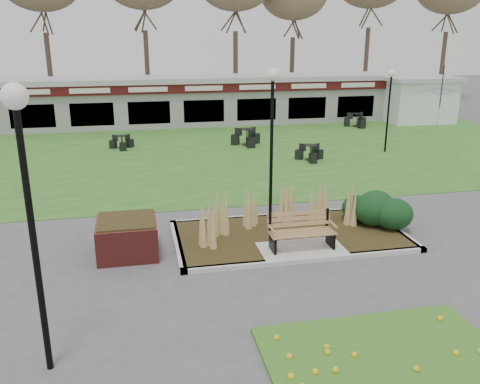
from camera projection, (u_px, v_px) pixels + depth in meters
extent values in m
plane|color=#515154|center=(303.00, 255.00, 13.03)|extent=(100.00, 100.00, 0.00)
cube|color=#286921|center=(223.00, 152.00, 24.23)|extent=(34.00, 16.00, 0.02)
cube|color=#365F1B|center=(389.00, 363.00, 8.72)|extent=(4.20, 3.00, 0.08)
cube|color=#2D2412|center=(290.00, 235.00, 14.13)|extent=(6.22, 3.22, 0.12)
cube|color=#B7B7B2|center=(309.00, 260.00, 12.63)|extent=(6.40, 0.18, 0.12)
cube|color=#B7B7B2|center=(274.00, 216.00, 15.64)|extent=(6.40, 0.18, 0.12)
cube|color=#B7B7B2|center=(178.00, 245.00, 13.53)|extent=(0.18, 3.40, 0.12)
cube|color=#B7B7B2|center=(392.00, 227.00, 14.74)|extent=(0.18, 3.40, 0.12)
cube|color=#B7B7B2|center=(302.00, 250.00, 13.15)|extent=(2.20, 1.20, 0.13)
cone|color=tan|center=(220.00, 214.00, 13.95)|extent=(0.36, 0.36, 1.15)
cone|color=tan|center=(252.00, 207.00, 14.51)|extent=(0.36, 0.36, 1.15)
cone|color=tan|center=(287.00, 202.00, 14.91)|extent=(0.36, 0.36, 1.15)
cone|color=tan|center=(318.00, 202.00, 14.90)|extent=(0.36, 0.36, 1.15)
cone|color=tan|center=(349.00, 205.00, 14.68)|extent=(0.36, 0.36, 1.15)
cone|color=tan|center=(206.00, 226.00, 13.10)|extent=(0.36, 0.36, 1.15)
ellipsoid|color=black|center=(374.00, 209.00, 14.66)|extent=(1.21, 1.10, 0.99)
ellipsoid|color=black|center=(394.00, 214.00, 14.38)|extent=(1.10, 1.00, 0.90)
ellipsoid|color=black|center=(376.00, 205.00, 15.21)|extent=(1.06, 0.96, 0.86)
ellipsoid|color=black|center=(357.00, 208.00, 15.11)|extent=(0.92, 0.84, 0.76)
cube|color=#B0734F|center=(302.00, 233.00, 13.00)|extent=(1.70, 0.57, 0.04)
cube|color=#B0734F|center=(299.00, 218.00, 13.21)|extent=(1.70, 0.13, 0.44)
cube|color=black|center=(273.00, 243.00, 12.92)|extent=(0.06, 0.55, 0.42)
cube|color=black|center=(330.00, 238.00, 13.22)|extent=(0.06, 0.55, 0.42)
cube|color=black|center=(270.00, 222.00, 13.06)|extent=(0.06, 0.06, 0.50)
cube|color=black|center=(327.00, 217.00, 13.36)|extent=(0.06, 0.06, 0.50)
cube|color=#B0734F|center=(272.00, 229.00, 12.77)|extent=(0.05, 0.50, 0.04)
cube|color=#B0734F|center=(333.00, 224.00, 13.09)|extent=(0.05, 0.50, 0.04)
cube|color=maroon|center=(127.00, 238.00, 12.98)|extent=(1.50, 1.50, 0.90)
cube|color=#2D2412|center=(126.00, 220.00, 12.84)|extent=(1.40, 1.40, 0.06)
cube|color=gray|center=(201.00, 103.00, 31.31)|extent=(24.00, 3.00, 2.60)
cube|color=#450E0F|center=(204.00, 88.00, 29.55)|extent=(24.00, 0.18, 0.55)
cube|color=silver|center=(200.00, 79.00, 30.87)|extent=(24.60, 3.40, 0.30)
cube|color=silver|center=(204.00, 88.00, 29.45)|extent=(22.00, 0.02, 0.28)
cube|color=black|center=(204.00, 111.00, 30.05)|extent=(22.00, 0.10, 1.30)
cube|color=white|center=(417.00, 101.00, 32.06)|extent=(4.00, 3.00, 2.60)
cube|color=silver|center=(419.00, 78.00, 31.64)|extent=(4.40, 3.40, 0.25)
cylinder|color=#47382B|center=(62.00, 74.00, 36.65)|extent=(0.36, 0.36, 5.17)
cylinder|color=#47382B|center=(146.00, 72.00, 37.81)|extent=(0.36, 0.36, 5.17)
cylinder|color=#47382B|center=(225.00, 71.00, 38.97)|extent=(0.36, 0.36, 5.17)
cylinder|color=#47382B|center=(300.00, 70.00, 40.14)|extent=(0.36, 0.36, 5.17)
cylinder|color=#47382B|center=(370.00, 69.00, 41.30)|extent=(0.36, 0.36, 5.17)
cylinder|color=#47382B|center=(437.00, 68.00, 42.46)|extent=(0.36, 0.36, 5.17)
cylinder|color=black|center=(35.00, 249.00, 7.99)|extent=(0.11, 0.11, 4.41)
sphere|color=white|center=(14.00, 96.00, 7.28)|extent=(0.40, 0.40, 0.40)
cylinder|color=black|center=(271.00, 150.00, 15.39)|extent=(0.10, 0.10, 4.12)
sphere|color=white|center=(273.00, 75.00, 14.72)|extent=(0.37, 0.37, 0.37)
cylinder|color=black|center=(388.00, 115.00, 23.71)|extent=(0.09, 0.09, 3.52)
sphere|color=white|center=(392.00, 74.00, 23.13)|extent=(0.32, 0.32, 0.32)
cylinder|color=black|center=(247.00, 145.00, 25.60)|extent=(0.49, 0.49, 0.03)
cylinder|color=black|center=(247.00, 137.00, 25.48)|extent=(0.06, 0.06, 0.80)
cylinder|color=black|center=(247.00, 129.00, 25.36)|extent=(0.66, 0.66, 0.03)
cube|color=black|center=(255.00, 138.00, 25.95)|extent=(0.52, 0.52, 0.51)
cube|color=black|center=(235.00, 140.00, 25.66)|extent=(0.50, 0.50, 0.51)
cube|color=black|center=(251.00, 143.00, 24.97)|extent=(0.41, 0.41, 0.51)
cylinder|color=black|center=(122.00, 148.00, 24.84)|extent=(0.38, 0.38, 0.03)
cylinder|color=black|center=(122.00, 142.00, 24.75)|extent=(0.04, 0.04, 0.62)
cylinder|color=black|center=(121.00, 136.00, 24.65)|extent=(0.51, 0.51, 0.02)
cube|color=black|center=(130.00, 143.00, 25.11)|extent=(0.41, 0.41, 0.39)
cube|color=black|center=(113.00, 144.00, 24.88)|extent=(0.39, 0.39, 0.39)
cube|color=black|center=(123.00, 147.00, 24.35)|extent=(0.32, 0.32, 0.39)
cylinder|color=black|center=(310.00, 160.00, 22.58)|extent=(0.41, 0.41, 0.03)
cylinder|color=black|center=(310.00, 153.00, 22.48)|extent=(0.05, 0.05, 0.67)
cylinder|color=black|center=(311.00, 145.00, 22.38)|extent=(0.56, 0.56, 0.02)
cube|color=black|center=(319.00, 154.00, 22.80)|extent=(0.42, 0.42, 0.43)
cube|color=black|center=(299.00, 154.00, 22.72)|extent=(0.44, 0.44, 0.43)
cube|color=black|center=(313.00, 158.00, 22.03)|extent=(0.35, 0.35, 0.43)
cylinder|color=black|center=(357.00, 126.00, 30.61)|extent=(0.47, 0.47, 0.03)
cylinder|color=black|center=(357.00, 120.00, 30.50)|extent=(0.05, 0.05, 0.76)
cylinder|color=black|center=(357.00, 114.00, 30.38)|extent=(0.64, 0.64, 0.03)
cube|color=black|center=(362.00, 121.00, 30.95)|extent=(0.50, 0.50, 0.49)
cube|color=black|center=(347.00, 122.00, 30.67)|extent=(0.48, 0.48, 0.49)
cube|color=black|center=(362.00, 124.00, 30.01)|extent=(0.39, 0.39, 0.49)
cylinder|color=black|center=(438.00, 118.00, 27.14)|extent=(0.06, 0.06, 2.20)
imported|color=#324CAF|center=(440.00, 106.00, 26.94)|extent=(2.88, 2.91, 2.00)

